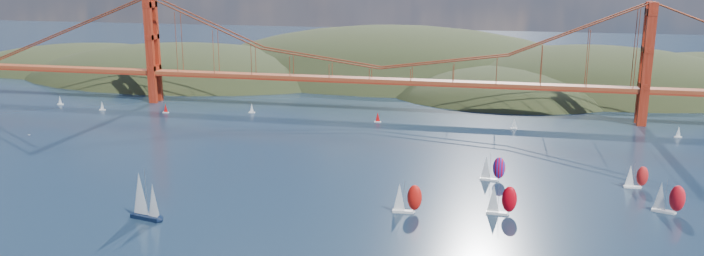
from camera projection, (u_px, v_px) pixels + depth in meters
name	position (u px, v px, depth m)	size (l,w,h in m)	color
headlands	(479.00, 102.00, 423.62)	(725.00, 225.00, 96.00)	black
bridge	(377.00, 47.00, 329.45)	(552.00, 12.00, 55.00)	#963D1D
sloop_navy	(144.00, 197.00, 196.15)	(10.33, 6.67, 15.38)	black
racer_0	(407.00, 198.00, 201.51)	(8.71, 3.66, 9.92)	silver
racer_1	(501.00, 199.00, 200.13)	(8.76, 3.59, 10.06)	silver
racer_2	(668.00, 198.00, 201.31)	(9.06, 5.68, 10.14)	white
racer_3	(636.00, 176.00, 223.72)	(7.43, 3.09, 8.50)	white
racer_rwb	(492.00, 168.00, 231.08)	(8.42, 3.60, 9.57)	white
distant_boat_0	(60.00, 100.00, 353.67)	(3.00, 2.00, 4.70)	silver
distant_boat_1	(102.00, 106.00, 340.31)	(3.00, 2.00, 4.70)	silver
distant_boat_2	(166.00, 108.00, 334.40)	(3.00, 2.00, 4.70)	silver
distant_boat_3	(252.00, 108.00, 334.41)	(3.00, 2.00, 4.70)	silver
distant_boat_4	(678.00, 132.00, 287.78)	(3.00, 2.00, 4.70)	silver
distant_boat_8	(514.00, 124.00, 302.30)	(3.00, 2.00, 4.70)	silver
distant_boat_9	(378.00, 117.00, 315.05)	(3.00, 2.00, 4.70)	silver
gull	(29.00, 135.00, 203.55)	(0.90, 0.25, 0.17)	white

